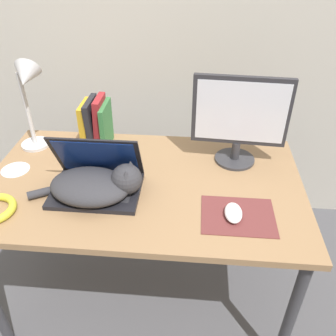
{
  "coord_description": "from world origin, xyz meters",
  "views": [
    {
      "loc": [
        0.2,
        -0.77,
        1.59
      ],
      "look_at": [
        0.11,
        0.34,
        0.8
      ],
      "focal_mm": 38.0,
      "sensor_mm": 36.0,
      "label": 1
    }
  ],
  "objects_px": {
    "cat": "(96,185)",
    "computer_mouse": "(233,213)",
    "book_row": "(96,124)",
    "laptop": "(97,180)",
    "external_monitor": "(240,118)",
    "cd_disc": "(15,170)",
    "desk_lamp": "(28,92)"
  },
  "relations": [
    {
      "from": "book_row",
      "to": "cat",
      "type": "bearing_deg",
      "value": -76.29
    },
    {
      "from": "laptop",
      "to": "external_monitor",
      "type": "bearing_deg",
      "value": 24.84
    },
    {
      "from": "desk_lamp",
      "to": "external_monitor",
      "type": "bearing_deg",
      "value": -1.05
    },
    {
      "from": "computer_mouse",
      "to": "external_monitor",
      "type": "bearing_deg",
      "value": 85.47
    },
    {
      "from": "cat",
      "to": "computer_mouse",
      "type": "relative_size",
      "value": 4.07
    },
    {
      "from": "laptop",
      "to": "desk_lamp",
      "type": "relative_size",
      "value": 0.8
    },
    {
      "from": "laptop",
      "to": "book_row",
      "type": "xyz_separation_m",
      "value": [
        -0.08,
        0.33,
        0.07
      ]
    },
    {
      "from": "desk_lamp",
      "to": "cd_disc",
      "type": "distance_m",
      "value": 0.34
    },
    {
      "from": "cat",
      "to": "book_row",
      "type": "distance_m",
      "value": 0.39
    },
    {
      "from": "laptop",
      "to": "external_monitor",
      "type": "height_order",
      "value": "external_monitor"
    },
    {
      "from": "cd_disc",
      "to": "computer_mouse",
      "type": "bearing_deg",
      "value": -13.07
    },
    {
      "from": "computer_mouse",
      "to": "desk_lamp",
      "type": "xyz_separation_m",
      "value": [
        -0.87,
        0.39,
        0.27
      ]
    },
    {
      "from": "cat",
      "to": "desk_lamp",
      "type": "relative_size",
      "value": 1.04
    },
    {
      "from": "book_row",
      "to": "desk_lamp",
      "type": "relative_size",
      "value": 0.58
    },
    {
      "from": "computer_mouse",
      "to": "desk_lamp",
      "type": "height_order",
      "value": "desk_lamp"
    },
    {
      "from": "computer_mouse",
      "to": "book_row",
      "type": "distance_m",
      "value": 0.75
    },
    {
      "from": "cat",
      "to": "cd_disc",
      "type": "xyz_separation_m",
      "value": [
        -0.4,
        0.14,
        -0.06
      ]
    },
    {
      "from": "cat",
      "to": "desk_lamp",
      "type": "distance_m",
      "value": 0.53
    },
    {
      "from": "cat",
      "to": "computer_mouse",
      "type": "distance_m",
      "value": 0.52
    },
    {
      "from": "laptop",
      "to": "computer_mouse",
      "type": "bearing_deg",
      "value": -12.02
    },
    {
      "from": "laptop",
      "to": "desk_lamp",
      "type": "distance_m",
      "value": 0.5
    },
    {
      "from": "laptop",
      "to": "book_row",
      "type": "distance_m",
      "value": 0.34
    },
    {
      "from": "laptop",
      "to": "cd_disc",
      "type": "distance_m",
      "value": 0.4
    },
    {
      "from": "computer_mouse",
      "to": "desk_lamp",
      "type": "relative_size",
      "value": 0.25
    },
    {
      "from": "computer_mouse",
      "to": "cat",
      "type": "bearing_deg",
      "value": 172.46
    },
    {
      "from": "laptop",
      "to": "cat",
      "type": "distance_m",
      "value": 0.05
    },
    {
      "from": "cat",
      "to": "computer_mouse",
      "type": "xyz_separation_m",
      "value": [
        0.51,
        -0.07,
        -0.04
      ]
    },
    {
      "from": "cat",
      "to": "external_monitor",
      "type": "distance_m",
      "value": 0.64
    },
    {
      "from": "external_monitor",
      "to": "desk_lamp",
      "type": "bearing_deg",
      "value": 178.95
    },
    {
      "from": "book_row",
      "to": "cd_disc",
      "type": "distance_m",
      "value": 0.4
    },
    {
      "from": "computer_mouse",
      "to": "desk_lamp",
      "type": "bearing_deg",
      "value": 156.0
    },
    {
      "from": "computer_mouse",
      "to": "book_row",
      "type": "height_order",
      "value": "book_row"
    }
  ]
}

